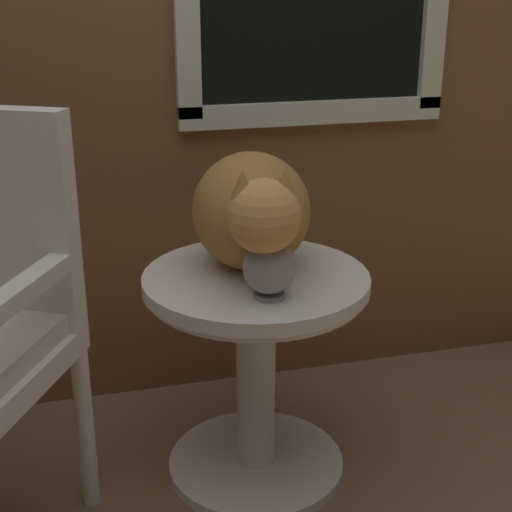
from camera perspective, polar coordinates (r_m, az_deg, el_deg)
wicker_side_table at (r=1.98m, az=-0.00°, el=-6.68°), size 0.58×0.58×0.59m
cat at (r=1.87m, az=-0.27°, el=3.40°), size 0.34×0.66×0.31m
pewter_vase_with_ivy at (r=1.73m, az=1.05°, el=-0.40°), size 0.13×0.13×0.26m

